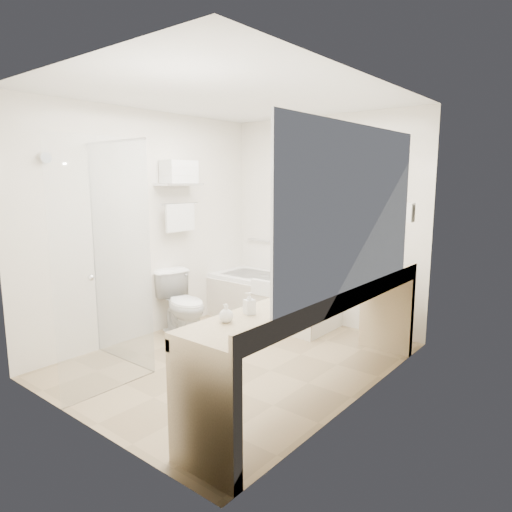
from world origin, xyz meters
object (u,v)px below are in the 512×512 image
Objects in this scene: toilet at (183,305)px; water_bottle_left at (356,267)px; bathtub at (272,299)px; amenity_basket at (291,303)px; vanity_counter at (320,321)px.

water_bottle_left is at bearing -58.20° from toilet.
bathtub is 2.42m from amenity_basket.
bathtub is 2.19× the size of toilet.
bathtub is 1.61m from water_bottle_left.
amenity_basket is at bearing -49.74° from bathtub.
amenity_basket reaches higher than toilet.
amenity_basket is at bearing -95.48° from toilet.
water_bottle_left is at bearing 95.73° from amenity_basket.
water_bottle_left is (1.84, 0.58, 0.57)m from toilet.
toilet is (-1.97, 0.31, -0.28)m from vanity_counter.
water_bottle_left reaches higher than vanity_counter.
vanity_counter is 3.69× the size of toilet.
water_bottle_left is at bearing -19.96° from bathtub.
bathtub is 9.62× the size of amenity_basket.
vanity_counter is at bearing 88.60° from amenity_basket.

